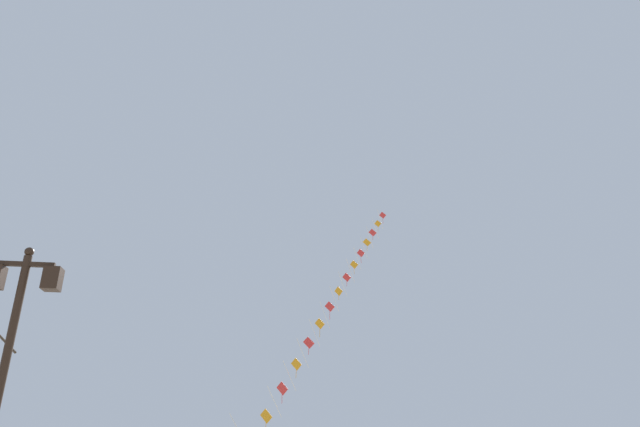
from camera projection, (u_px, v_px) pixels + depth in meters
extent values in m
cylinder|color=black|center=(0.00, 388.00, 8.78)|extent=(0.14, 0.14, 4.46)
sphere|color=black|center=(29.00, 252.00, 9.67)|extent=(0.16, 0.16, 0.16)
cube|color=black|center=(27.00, 264.00, 9.58)|extent=(0.95, 0.08, 0.08)
cube|color=black|center=(52.00, 279.00, 9.54)|extent=(0.28, 0.28, 0.40)
cube|color=beige|center=(52.00, 279.00, 9.54)|extent=(0.19, 0.19, 0.30)
cylinder|color=silver|center=(274.00, 402.00, 19.96)|extent=(0.64, 0.99, 1.04)
cylinder|color=silver|center=(290.00, 376.00, 21.33)|extent=(0.64, 0.99, 1.04)
cylinder|color=silver|center=(303.00, 353.00, 22.69)|extent=(0.64, 0.99, 1.04)
cylinder|color=silver|center=(314.00, 333.00, 24.05)|extent=(0.64, 0.99, 1.04)
cylinder|color=silver|center=(325.00, 315.00, 25.41)|extent=(0.64, 0.99, 1.04)
cylinder|color=silver|center=(334.00, 299.00, 26.77)|extent=(0.64, 0.99, 1.04)
cylinder|color=silver|center=(343.00, 284.00, 28.13)|extent=(0.64, 0.99, 1.04)
cylinder|color=silver|center=(350.00, 271.00, 29.49)|extent=(0.64, 0.99, 1.04)
cylinder|color=silver|center=(357.00, 259.00, 30.85)|extent=(0.64, 0.99, 1.04)
cylinder|color=silver|center=(364.00, 248.00, 32.21)|extent=(0.64, 0.99, 1.04)
cylinder|color=silver|center=(370.00, 237.00, 33.57)|extent=(0.64, 0.99, 1.04)
cylinder|color=silver|center=(375.00, 228.00, 34.93)|extent=(0.64, 0.99, 1.04)
cylinder|color=silver|center=(380.00, 219.00, 36.29)|extent=(0.64, 0.99, 1.04)
cube|color=orange|center=(266.00, 416.00, 19.28)|extent=(0.43, 0.31, 0.51)
cube|color=red|center=(282.00, 388.00, 20.65)|extent=(0.42, 0.31, 0.51)
cylinder|color=red|center=(282.00, 399.00, 20.50)|extent=(0.03, 0.03, 0.34)
cube|color=orange|center=(296.00, 364.00, 22.01)|extent=(0.41, 0.33, 0.51)
cylinder|color=orange|center=(296.00, 374.00, 21.86)|extent=(0.04, 0.05, 0.34)
cube|color=red|center=(309.00, 343.00, 23.37)|extent=(0.48, 0.20, 0.51)
cylinder|color=red|center=(309.00, 351.00, 23.23)|extent=(0.03, 0.06, 0.30)
cube|color=orange|center=(320.00, 324.00, 24.73)|extent=(0.43, 0.31, 0.51)
cylinder|color=orange|center=(320.00, 333.00, 24.57)|extent=(0.03, 0.03, 0.40)
cube|color=red|center=(330.00, 307.00, 26.09)|extent=(0.45, 0.26, 0.51)
cylinder|color=red|center=(330.00, 315.00, 25.93)|extent=(0.03, 0.04, 0.41)
cube|color=orange|center=(339.00, 291.00, 27.45)|extent=(0.36, 0.38, 0.51)
cylinder|color=orange|center=(339.00, 298.00, 27.32)|extent=(0.03, 0.03, 0.26)
cube|color=red|center=(347.00, 277.00, 28.81)|extent=(0.42, 0.32, 0.51)
cylinder|color=red|center=(347.00, 284.00, 28.67)|extent=(0.03, 0.03, 0.29)
cube|color=orange|center=(354.00, 265.00, 30.17)|extent=(0.40, 0.34, 0.51)
cylinder|color=orange|center=(354.00, 271.00, 30.03)|extent=(0.05, 0.06, 0.30)
cube|color=red|center=(361.00, 253.00, 31.53)|extent=(0.41, 0.32, 0.51)
cylinder|color=red|center=(361.00, 260.00, 31.37)|extent=(0.05, 0.06, 0.39)
cube|color=orange|center=(367.00, 242.00, 32.89)|extent=(0.49, 0.17, 0.51)
cylinder|color=orange|center=(367.00, 248.00, 32.75)|extent=(0.02, 0.03, 0.34)
cube|color=red|center=(373.00, 233.00, 34.25)|extent=(0.49, 0.18, 0.51)
cylinder|color=red|center=(373.00, 238.00, 34.12)|extent=(0.03, 0.04, 0.28)
cube|color=orange|center=(378.00, 224.00, 35.61)|extent=(0.38, 0.36, 0.51)
cylinder|color=orange|center=(378.00, 229.00, 35.47)|extent=(0.05, 0.06, 0.32)
cube|color=red|center=(383.00, 215.00, 36.97)|extent=(0.42, 0.31, 0.51)
cylinder|color=red|center=(383.00, 221.00, 36.81)|extent=(0.06, 0.07, 0.40)
cylinder|color=#423323|center=(5.00, 342.00, 13.25)|extent=(0.99, 1.04, 0.69)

